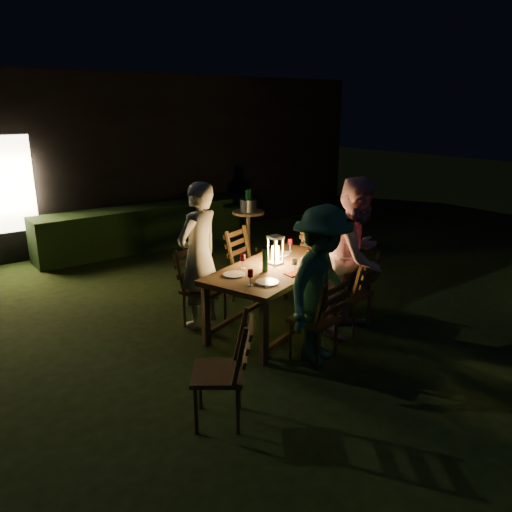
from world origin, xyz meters
TOP-DOWN VIEW (x-y plane):
  - garden_envelope at (-0.01, 6.15)m, footprint 40.00×40.00m
  - dining_table at (-0.81, -0.52)m, footprint 2.09×1.51m
  - chair_near_left at (-0.98, -1.39)m, footprint 0.54×0.56m
  - chair_near_right at (-0.13, -1.09)m, footprint 0.56×0.58m
  - chair_far_left at (-1.49, 0.06)m, footprint 0.60×0.62m
  - chair_far_right at (-0.55, 0.39)m, footprint 0.61×0.63m
  - chair_end at (0.35, -0.11)m, footprint 0.59×0.56m
  - chair_spare at (-2.38, -1.73)m, footprint 0.65×0.64m
  - person_house_side at (-1.51, 0.11)m, footprint 0.75×0.62m
  - person_opp_right at (-0.11, -1.14)m, footprint 1.08×0.96m
  - person_opp_left at (-0.96, -1.44)m, footprint 1.23×0.95m
  - lantern at (-0.78, -0.45)m, footprint 0.16×0.16m
  - plate_far_left at (-1.40, -0.49)m, footprint 0.25×0.25m
  - plate_near_left at (-1.25, -0.91)m, footprint 0.25×0.25m
  - plate_far_right at (-0.46, -0.16)m, footprint 0.25×0.25m
  - plate_near_right at (-0.31, -0.57)m, footprint 0.25×0.25m
  - wineglass_a at (-1.18, -0.35)m, footprint 0.06×0.06m
  - wineglass_b at (-1.45, -0.87)m, footprint 0.06×0.06m
  - wineglass_c at (-0.43, -0.68)m, footprint 0.06×0.06m
  - wineglass_d at (-0.28, -0.14)m, footprint 0.06×0.06m
  - wineglass_e at (-0.80, -0.83)m, footprint 0.06×0.06m
  - bottle_table at (-1.04, -0.60)m, footprint 0.07×0.07m
  - napkin_left at (-0.84, -0.87)m, footprint 0.18×0.14m
  - napkin_right at (-0.19, -0.62)m, footprint 0.18×0.14m
  - phone at (-1.29, -1.01)m, footprint 0.14×0.07m
  - side_table at (0.79, 2.29)m, footprint 0.58×0.58m
  - ice_bucket at (0.79, 2.29)m, footprint 0.30×0.30m
  - bottle_bucket_a at (0.74, 2.25)m, footprint 0.07×0.07m
  - bottle_bucket_b at (0.84, 2.33)m, footprint 0.07×0.07m

SIDE VIEW (x-z plane):
  - chair_near_left at x=-0.98m, z-range -0.20..0.79m
  - chair_spare at x=-2.38m, z-range -0.20..0.80m
  - chair_near_right at x=-0.13m, z-range -0.20..0.81m
  - chair_far_left at x=-1.49m, z-range -0.20..0.81m
  - chair_end at x=0.35m, z-range -0.20..0.82m
  - chair_far_right at x=-0.55m, z-range -0.20..0.83m
  - side_table at x=0.79m, z-range 0.30..1.08m
  - dining_table at x=-0.81m, z-range 0.31..1.10m
  - phone at x=-1.29m, z-range 0.78..0.79m
  - napkin_left at x=-0.84m, z-range 0.78..0.80m
  - napkin_right at x=-0.19m, z-range 0.78..0.80m
  - plate_far_left at x=-1.40m, z-range 0.78..0.80m
  - plate_near_left at x=-1.25m, z-range 0.78..0.80m
  - plate_far_right at x=-0.46m, z-range 0.78..0.80m
  - plate_near_right at x=-0.31m, z-range 0.78..0.80m
  - person_opp_left at x=-0.96m, z-range 0.00..1.68m
  - wineglass_a at x=-1.18m, z-range 0.78..0.96m
  - wineglass_b at x=-1.45m, z-range 0.78..0.96m
  - wineglass_c at x=-0.43m, z-range 0.78..0.96m
  - wineglass_d at x=-0.28m, z-range 0.78..0.96m
  - wineglass_e at x=-0.80m, z-range 0.78..0.96m
  - person_house_side at x=-1.51m, z-range 0.00..1.78m
  - ice_bucket at x=0.79m, z-range 0.78..1.00m
  - bottle_table at x=-1.04m, z-range 0.78..1.06m
  - person_opp_right at x=-0.11m, z-range 0.00..1.85m
  - bottle_bucket_a at x=0.74m, z-range 0.78..1.10m
  - bottle_bucket_b at x=0.84m, z-range 0.78..1.10m
  - lantern at x=-0.78m, z-range 0.77..1.12m
  - garden_envelope at x=-0.01m, z-range -0.02..3.18m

